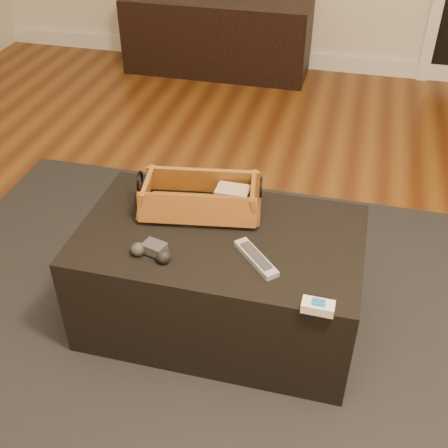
% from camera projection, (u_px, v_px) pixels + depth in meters
% --- Properties ---
extents(floor, '(5.00, 5.50, 0.01)m').
position_uv_depth(floor, '(217.00, 323.00, 2.22)').
color(floor, brown).
rests_on(floor, ground).
extents(baseboard, '(5.00, 0.04, 0.12)m').
position_uv_depth(baseboard, '(308.00, 60.00, 4.30)').
color(baseboard, white).
rests_on(baseboard, floor).
extents(media_cabinet, '(1.35, 0.45, 0.53)m').
position_uv_depth(media_cabinet, '(217.00, 36.00, 4.13)').
color(media_cabinet, black).
rests_on(media_cabinet, floor).
extents(area_rug, '(2.60, 2.00, 0.01)m').
position_uv_depth(area_rug, '(217.00, 327.00, 2.19)').
color(area_rug, black).
rests_on(area_rug, floor).
extents(ottoman, '(1.00, 0.60, 0.42)m').
position_uv_depth(ottoman, '(220.00, 278.00, 2.09)').
color(ottoman, black).
rests_on(ottoman, area_rug).
extents(tv_remote, '(0.24, 0.11, 0.02)m').
position_uv_depth(tv_remote, '(194.00, 207.00, 2.05)').
color(tv_remote, black).
rests_on(tv_remote, wicker_basket).
extents(cloth_bundle, '(0.12, 0.08, 0.07)m').
position_uv_depth(cloth_bundle, '(233.00, 196.00, 2.07)').
color(cloth_bundle, tan).
rests_on(cloth_bundle, wicker_basket).
extents(wicker_basket, '(0.47, 0.30, 0.15)m').
position_uv_depth(wicker_basket, '(200.00, 199.00, 2.05)').
color(wicker_basket, '#AC7026').
rests_on(wicker_basket, ottoman).
extents(game_controller, '(0.15, 0.10, 0.05)m').
position_uv_depth(game_controller, '(152.00, 251.00, 1.85)').
color(game_controller, '#353638').
rests_on(game_controller, ottoman).
extents(silver_remote, '(0.18, 0.18, 0.02)m').
position_uv_depth(silver_remote, '(256.00, 258.00, 1.84)').
color(silver_remote, '#B1B5BA').
rests_on(silver_remote, ottoman).
extents(cream_gadget, '(0.10, 0.05, 0.04)m').
position_uv_depth(cream_gadget, '(318.00, 306.00, 1.66)').
color(cream_gadget, white).
rests_on(cream_gadget, ottoman).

